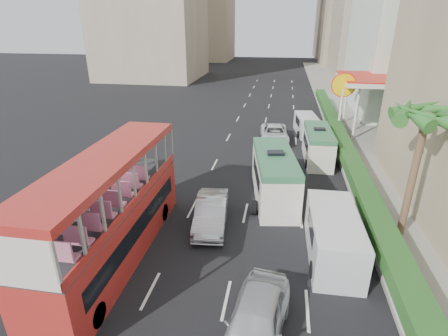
% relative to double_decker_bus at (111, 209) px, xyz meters
% --- Properties ---
extents(ground_plane, '(200.00, 200.00, 0.00)m').
position_rel_double_decker_bus_xyz_m(ground_plane, '(6.00, 0.00, -2.53)').
color(ground_plane, black).
rests_on(ground_plane, ground).
extents(double_decker_bus, '(2.50, 11.00, 5.06)m').
position_rel_double_decker_bus_xyz_m(double_decker_bus, '(0.00, 0.00, 0.00)').
color(double_decker_bus, red).
rests_on(double_decker_bus, ground).
extents(car_silver_lane_a, '(2.11, 4.82, 1.54)m').
position_rel_double_decker_bus_xyz_m(car_silver_lane_a, '(3.89, 3.46, -2.53)').
color(car_silver_lane_a, silver).
rests_on(car_silver_lane_a, ground).
extents(van_asset, '(2.89, 5.50, 1.48)m').
position_rel_double_decker_bus_xyz_m(van_asset, '(6.79, 18.51, -2.53)').
color(van_asset, silver).
rests_on(van_asset, ground).
extents(minibus_near, '(3.24, 6.93, 2.95)m').
position_rel_double_decker_bus_xyz_m(minibus_near, '(7.12, 7.20, -1.05)').
color(minibus_near, silver).
rests_on(minibus_near, ground).
extents(minibus_far, '(2.09, 5.78, 2.53)m').
position_rel_double_decker_bus_xyz_m(minibus_far, '(10.31, 14.30, -1.26)').
color(minibus_far, silver).
rests_on(minibus_far, ground).
extents(panel_van_near, '(2.25, 5.41, 2.15)m').
position_rel_double_decker_bus_xyz_m(panel_van_near, '(10.08, 1.70, -1.46)').
color(panel_van_near, silver).
rests_on(panel_van_near, ground).
extents(panel_van_far, '(2.42, 4.73, 1.81)m').
position_rel_double_decker_bus_xyz_m(panel_van_far, '(9.81, 21.47, -1.63)').
color(panel_van_far, silver).
rests_on(panel_van_far, ground).
extents(sidewalk, '(6.00, 120.00, 0.18)m').
position_rel_double_decker_bus_xyz_m(sidewalk, '(15.00, 25.00, -2.44)').
color(sidewalk, '#99968C').
rests_on(sidewalk, ground).
extents(kerb_wall, '(0.30, 44.00, 1.00)m').
position_rel_double_decker_bus_xyz_m(kerb_wall, '(12.20, 14.00, -1.85)').
color(kerb_wall, silver).
rests_on(kerb_wall, sidewalk).
extents(hedge, '(1.10, 44.00, 0.70)m').
position_rel_double_decker_bus_xyz_m(hedge, '(12.20, 14.00, -1.00)').
color(hedge, '#2D6626').
rests_on(hedge, kerb_wall).
extents(palm_tree, '(0.36, 0.36, 6.40)m').
position_rel_double_decker_bus_xyz_m(palm_tree, '(13.80, 4.00, 0.85)').
color(palm_tree, brown).
rests_on(palm_tree, sidewalk).
extents(shell_station, '(6.50, 8.00, 5.50)m').
position_rel_double_decker_bus_xyz_m(shell_station, '(16.00, 23.00, 0.22)').
color(shell_station, silver).
rests_on(shell_station, ground).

